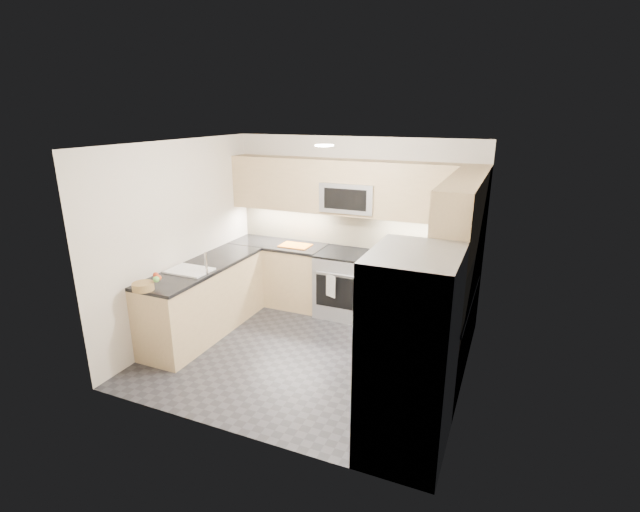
{
  "coord_description": "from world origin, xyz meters",
  "views": [
    {
      "loc": [
        2.11,
        -4.57,
        2.84
      ],
      "look_at": [
        0.0,
        0.35,
        1.15
      ],
      "focal_mm": 26.0,
      "sensor_mm": 36.0,
      "label": 1
    }
  ],
  "objects_px": {
    "refrigerator": "(409,356)",
    "fruit_basket": "(143,286)",
    "utensil_bowl": "(445,258)",
    "gas_range": "(345,284)",
    "cutting_board": "(295,246)",
    "microwave": "(350,197)"
  },
  "relations": [
    {
      "from": "refrigerator",
      "to": "cutting_board",
      "type": "xyz_separation_m",
      "value": [
        -2.24,
        2.42,
        0.05
      ]
    },
    {
      "from": "microwave",
      "to": "utensil_bowl",
      "type": "bearing_deg",
      "value": -5.77
    },
    {
      "from": "gas_range",
      "to": "fruit_basket",
      "type": "relative_size",
      "value": 3.87
    },
    {
      "from": "refrigerator",
      "to": "cutting_board",
      "type": "distance_m",
      "value": 3.29
    },
    {
      "from": "gas_range",
      "to": "microwave",
      "type": "relative_size",
      "value": 1.2
    },
    {
      "from": "refrigerator",
      "to": "fruit_basket",
      "type": "distance_m",
      "value": 3.02
    },
    {
      "from": "microwave",
      "to": "fruit_basket",
      "type": "distance_m",
      "value": 2.92
    },
    {
      "from": "cutting_board",
      "to": "microwave",
      "type": "bearing_deg",
      "value": 9.57
    },
    {
      "from": "utensil_bowl",
      "to": "microwave",
      "type": "bearing_deg",
      "value": 174.23
    },
    {
      "from": "utensil_bowl",
      "to": "gas_range",
      "type": "bearing_deg",
      "value": 179.5
    },
    {
      "from": "microwave",
      "to": "refrigerator",
      "type": "xyz_separation_m",
      "value": [
        1.45,
        -2.55,
        -0.8
      ]
    },
    {
      "from": "refrigerator",
      "to": "utensil_bowl",
      "type": "bearing_deg",
      "value": 92.25
    },
    {
      "from": "microwave",
      "to": "refrigerator",
      "type": "bearing_deg",
      "value": -60.38
    },
    {
      "from": "refrigerator",
      "to": "utensil_bowl",
      "type": "height_order",
      "value": "refrigerator"
    },
    {
      "from": "utensil_bowl",
      "to": "cutting_board",
      "type": "bearing_deg",
      "value": 179.89
    },
    {
      "from": "microwave",
      "to": "cutting_board",
      "type": "distance_m",
      "value": 1.1
    },
    {
      "from": "microwave",
      "to": "refrigerator",
      "type": "distance_m",
      "value": 3.04
    },
    {
      "from": "microwave",
      "to": "refrigerator",
      "type": "height_order",
      "value": "microwave"
    },
    {
      "from": "microwave",
      "to": "utensil_bowl",
      "type": "distance_m",
      "value": 1.52
    },
    {
      "from": "microwave",
      "to": "cutting_board",
      "type": "relative_size",
      "value": 1.74
    },
    {
      "from": "gas_range",
      "to": "refrigerator",
      "type": "bearing_deg",
      "value": -59.12
    },
    {
      "from": "microwave",
      "to": "utensil_bowl",
      "type": "height_order",
      "value": "microwave"
    }
  ]
}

